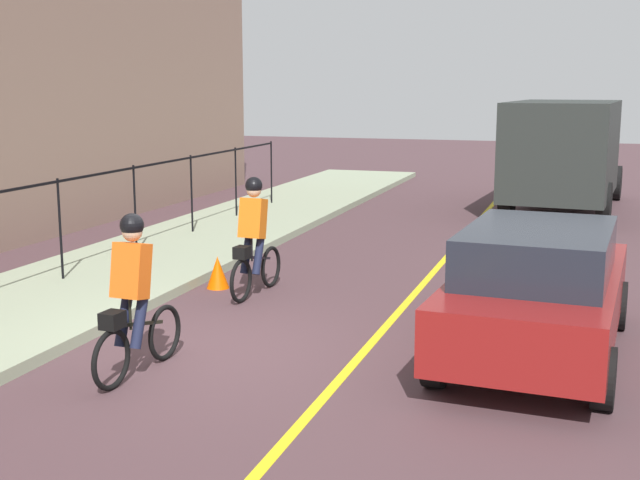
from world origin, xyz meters
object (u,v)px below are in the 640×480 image
(patrol_sedan, at_px, (538,289))
(box_truck_background, at_px, (566,150))
(cyclist_lead, at_px, (254,237))
(cyclist_follow, at_px, (133,296))
(traffic_cone_far, at_px, (218,272))

(patrol_sedan, xyz_separation_m, box_truck_background, (12.40, 0.15, 0.73))
(cyclist_lead, bearing_deg, patrol_sedan, -107.48)
(cyclist_lead, height_order, box_truck_background, box_truck_background)
(cyclist_lead, bearing_deg, cyclist_follow, -174.49)
(cyclist_follow, xyz_separation_m, box_truck_background, (14.50, -4.01, 0.64))
(traffic_cone_far, bearing_deg, cyclist_lead, -110.40)
(patrol_sedan, bearing_deg, cyclist_lead, 72.77)
(cyclist_follow, bearing_deg, traffic_cone_far, 15.75)
(patrol_sedan, height_order, traffic_cone_far, patrol_sedan)
(cyclist_lead, relative_size, cyclist_follow, 1.00)
(cyclist_follow, relative_size, box_truck_background, 0.27)
(box_truck_background, distance_m, traffic_cone_far, 11.64)
(cyclist_lead, xyz_separation_m, traffic_cone_far, (0.28, 0.74, -0.66))
(cyclist_follow, bearing_deg, cyclist_lead, 5.51)
(cyclist_follow, distance_m, traffic_cone_far, 4.16)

